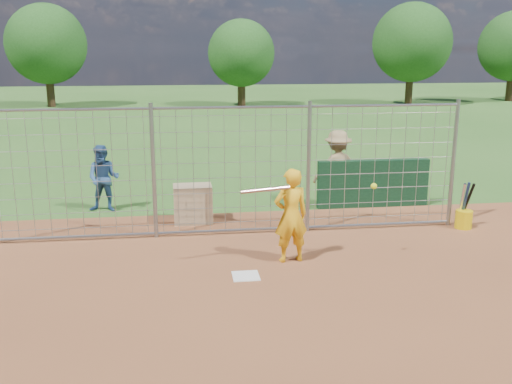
{
  "coord_description": "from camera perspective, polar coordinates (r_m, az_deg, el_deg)",
  "views": [
    {
      "loc": [
        -0.97,
        -8.72,
        3.57
      ],
      "look_at": [
        0.3,
        0.8,
        1.15
      ],
      "focal_mm": 40.0,
      "sensor_mm": 36.0,
      "label": 1
    }
  ],
  "objects": [
    {
      "name": "bucket_with_bats",
      "position": [
        12.37,
        20.07,
        -2.33
      ],
      "size": [
        0.34,
        0.39,
        0.97
      ],
      "color": "yellow",
      "rests_on": "ground"
    },
    {
      "name": "dugout_wall",
      "position": [
        13.42,
        11.62,
        0.84
      ],
      "size": [
        2.6,
        0.2,
        1.1
      ],
      "primitive_type": "cube",
      "color": "#11381E",
      "rests_on": "ground"
    },
    {
      "name": "equipment_in_play",
      "position": [
        9.34,
        3.65,
        0.33
      ],
      "size": [
        2.33,
        0.3,
        0.1
      ],
      "color": "silver",
      "rests_on": "ground"
    },
    {
      "name": "bystander_a",
      "position": [
        13.18,
        -15.0,
        1.31
      ],
      "size": [
        0.81,
        0.68,
        1.51
      ],
      "primitive_type": "imported",
      "rotation": [
        0.0,
        0.0,
        -0.15
      ],
      "color": "navy",
      "rests_on": "ground"
    },
    {
      "name": "ground",
      "position": [
        9.47,
        -1.17,
        -8.0
      ],
      "size": [
        100.0,
        100.0,
        0.0
      ],
      "primitive_type": "plane",
      "color": "#2D591E",
      "rests_on": "ground"
    },
    {
      "name": "home_plate",
      "position": [
        9.28,
        -1.03,
        -8.41
      ],
      "size": [
        0.43,
        0.43,
        0.02
      ],
      "primitive_type": "cube",
      "color": "silver",
      "rests_on": "ground"
    },
    {
      "name": "batter",
      "position": [
        9.69,
        3.5,
        -2.37
      ],
      "size": [
        0.65,
        0.48,
        1.64
      ],
      "primitive_type": "imported",
      "rotation": [
        0.0,
        0.0,
        3.3
      ],
      "color": "yellow",
      "rests_on": "ground"
    },
    {
      "name": "bystander_c",
      "position": [
        13.34,
        8.13,
        2.37
      ],
      "size": [
        1.22,
        0.82,
        1.76
      ],
      "primitive_type": "imported",
      "rotation": [
        0.0,
        0.0,
        3.29
      ],
      "color": "#91784F",
      "rests_on": "ground"
    },
    {
      "name": "equipment_bin",
      "position": [
        12.06,
        -6.33,
        -1.19
      ],
      "size": [
        0.81,
        0.56,
        0.8
      ],
      "primitive_type": "cube",
      "rotation": [
        0.0,
        0.0,
        0.02
      ],
      "color": "tan",
      "rests_on": "ground"
    },
    {
      "name": "infield_dirt",
      "position": [
        6.81,
        1.82,
        -17.43
      ],
      "size": [
        18.0,
        18.0,
        0.0
      ],
      "primitive_type": "plane",
      "color": "brown",
      "rests_on": "ground"
    },
    {
      "name": "tree_line",
      "position": [
        37.08,
        -1.3,
        14.35
      ],
      "size": [
        44.66,
        6.72,
        6.48
      ],
      "color": "#3F2B19",
      "rests_on": "ground"
    },
    {
      "name": "backstop_fence",
      "position": [
        11.01,
        -2.38,
        2.01
      ],
      "size": [
        9.08,
        0.08,
        2.6
      ],
      "color": "gray",
      "rests_on": "ground"
    }
  ]
}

